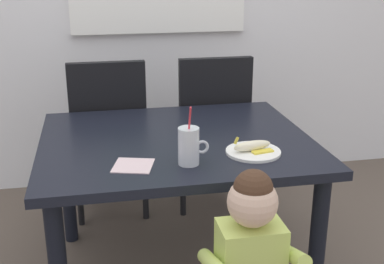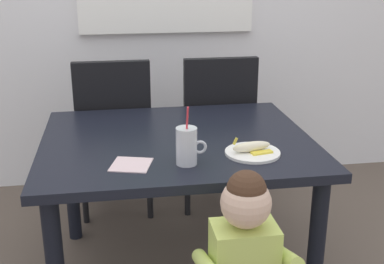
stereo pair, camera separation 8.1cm
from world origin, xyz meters
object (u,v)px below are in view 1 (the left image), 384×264
(dining_table, at_px, (176,158))
(snack_plate, at_px, (253,152))
(peeled_banana, at_px, (253,146))
(dining_chair_right, at_px, (210,123))
(paper_napkin, at_px, (133,166))
(dining_chair_left, at_px, (109,129))
(milk_cup, at_px, (188,148))
(toddler_standing, at_px, (250,254))

(dining_table, bearing_deg, snack_plate, -40.48)
(snack_plate, relative_size, peeled_banana, 1.31)
(dining_chair_right, bearing_deg, paper_napkin, 60.88)
(snack_plate, bearing_deg, dining_chair_left, 121.34)
(dining_chair_right, height_order, paper_napkin, dining_chair_right)
(dining_table, height_order, paper_napkin, paper_napkin)
(dining_chair_left, distance_m, paper_napkin, 0.99)
(milk_cup, bearing_deg, paper_napkin, 174.56)
(dining_chair_left, relative_size, paper_napkin, 6.40)
(peeled_banana, relative_size, paper_napkin, 1.17)
(dining_table, relative_size, dining_chair_left, 1.26)
(dining_table, height_order, dining_chair_left, dining_chair_left)
(dining_table, relative_size, dining_chair_right, 1.26)
(paper_napkin, bearing_deg, dining_chair_right, 60.88)
(dining_table, distance_m, peeled_banana, 0.39)
(dining_chair_right, height_order, peeled_banana, dining_chair_right)
(toddler_standing, relative_size, milk_cup, 3.39)
(dining_chair_left, distance_m, milk_cup, 1.06)
(toddler_standing, bearing_deg, dining_chair_left, 106.92)
(dining_chair_right, height_order, milk_cup, same)
(dining_chair_right, bearing_deg, peeled_banana, 87.46)
(dining_table, bearing_deg, paper_napkin, -127.30)
(dining_chair_left, xyz_separation_m, peeled_banana, (0.57, -0.93, 0.20))
(peeled_banana, bearing_deg, dining_chair_right, 87.46)
(toddler_standing, bearing_deg, milk_cup, 110.06)
(paper_napkin, bearing_deg, milk_cup, -5.44)
(dining_table, bearing_deg, peeled_banana, -40.59)
(dining_chair_left, bearing_deg, dining_chair_right, 179.98)
(dining_chair_left, distance_m, toddler_standing, 1.45)
(dining_chair_right, bearing_deg, toddler_standing, 82.35)
(dining_table, height_order, dining_chair_right, dining_chair_right)
(toddler_standing, distance_m, milk_cup, 0.49)
(dining_table, xyz_separation_m, peeled_banana, (0.28, -0.24, 0.13))
(milk_cup, xyz_separation_m, snack_plate, (0.29, 0.06, -0.06))
(dining_chair_left, height_order, dining_chair_right, same)
(dining_chair_right, bearing_deg, dining_chair_left, -0.02)
(dining_chair_left, height_order, paper_napkin, dining_chair_left)
(dining_chair_left, bearing_deg, dining_table, 112.25)
(peeled_banana, distance_m, paper_napkin, 0.50)
(dining_chair_right, xyz_separation_m, snack_plate, (-0.04, -0.93, 0.18))
(toddler_standing, bearing_deg, snack_plate, 71.89)
(dining_chair_right, xyz_separation_m, milk_cup, (-0.33, -0.99, 0.24))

